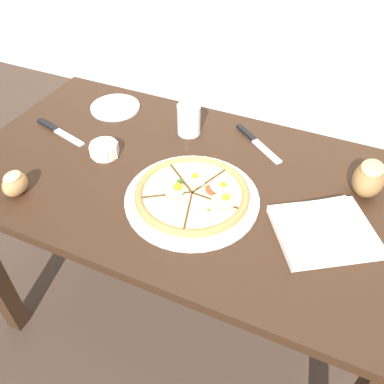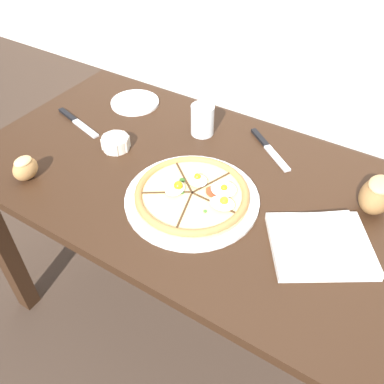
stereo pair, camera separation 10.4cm
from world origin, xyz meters
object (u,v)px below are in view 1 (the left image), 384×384
at_px(knife_main, 59,132).
at_px(water_glass, 189,121).
at_px(bread_piece_near, 15,183).
at_px(bread_piece_mid, 369,178).
at_px(dining_table, 185,204).
at_px(side_saucer, 115,107).
at_px(pizza, 193,195).
at_px(knife_spare, 257,143).
at_px(napkin_folded, 325,230).
at_px(ramekin_bowl, 104,149).

height_order(knife_main, water_glass, water_glass).
height_order(bread_piece_near, bread_piece_mid, bread_piece_mid).
xyz_separation_m(dining_table, side_saucer, (-0.37, 0.22, 0.12)).
height_order(pizza, bread_piece_near, bread_piece_near).
relative_size(knife_main, side_saucer, 1.28).
xyz_separation_m(bread_piece_near, knife_spare, (0.52, 0.47, -0.03)).
xyz_separation_m(dining_table, napkin_folded, (0.40, -0.06, 0.13)).
bearing_deg(ramekin_bowl, knife_spare, 31.09).
distance_m(bread_piece_mid, water_glass, 0.55).
xyz_separation_m(pizza, water_glass, (-0.14, 0.28, 0.02)).
height_order(knife_spare, side_saucer, same).
bearing_deg(side_saucer, bread_piece_near, -91.01).
height_order(dining_table, pizza, pizza).
height_order(ramekin_bowl, water_glass, water_glass).
height_order(napkin_folded, bread_piece_near, bread_piece_near).
height_order(ramekin_bowl, knife_spare, ramekin_bowl).
distance_m(bread_piece_near, bread_piece_mid, 0.92).
bearing_deg(napkin_folded, pizza, -176.18).
distance_m(knife_main, side_saucer, 0.21).
bearing_deg(ramekin_bowl, bread_piece_near, -117.00).
bearing_deg(water_glass, knife_spare, 8.19).
distance_m(napkin_folded, knife_main, 0.85).
bearing_deg(side_saucer, knife_main, -113.21).
relative_size(ramekin_bowl, bread_piece_near, 1.13).
distance_m(bread_piece_mid, side_saucer, 0.84).
distance_m(dining_table, napkin_folded, 0.42).
xyz_separation_m(pizza, knife_spare, (0.08, 0.31, -0.01)).
bearing_deg(pizza, bread_piece_mid, 28.17).
xyz_separation_m(bread_piece_mid, knife_main, (-0.92, -0.11, -0.05)).
distance_m(napkin_folded, bread_piece_near, 0.79).
xyz_separation_m(dining_table, bread_piece_mid, (0.47, 0.14, 0.16)).
distance_m(dining_table, ramekin_bowl, 0.29).
relative_size(pizza, napkin_folded, 1.19).
relative_size(napkin_folded, knife_spare, 1.61).
height_order(dining_table, knife_spare, knife_spare).
bearing_deg(pizza, bread_piece_near, -159.25).
relative_size(napkin_folded, knife_main, 1.38).
height_order(water_glass, side_saucer, water_glass).
bearing_deg(bread_piece_mid, water_glass, 173.61).
relative_size(pizza, side_saucer, 2.10).
distance_m(pizza, side_saucer, 0.53).
relative_size(bread_piece_mid, knife_spare, 0.63).
height_order(pizza, bread_piece_mid, bread_piece_mid).
bearing_deg(knife_main, dining_table, 11.39).
bearing_deg(pizza, side_saucer, 144.51).
distance_m(knife_main, knife_spare, 0.62).
relative_size(pizza, bread_piece_mid, 3.07).
xyz_separation_m(napkin_folded, side_saucer, (-0.76, 0.28, -0.01)).
xyz_separation_m(napkin_folded, bread_piece_near, (-0.77, -0.19, 0.02)).
xyz_separation_m(knife_main, knife_spare, (0.59, 0.20, -0.00)).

